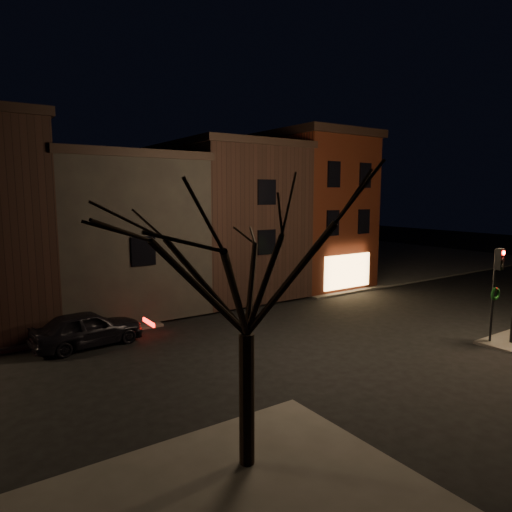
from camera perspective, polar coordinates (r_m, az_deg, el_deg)
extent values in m
plane|color=black|center=(21.44, 6.63, -9.72)|extent=(120.00, 120.00, 0.00)
cube|color=#2D2B28|center=(49.13, 8.98, 0.23)|extent=(30.00, 30.00, 0.12)
cube|color=#4A1A0D|center=(32.90, 6.46, 5.45)|extent=(6.00, 8.00, 10.00)
cube|color=black|center=(33.11, 6.60, 14.56)|extent=(6.50, 8.50, 0.50)
cube|color=#FFC572|center=(30.34, 11.35, -1.88)|extent=(4.00, 0.12, 2.20)
cube|color=black|center=(29.96, -4.31, 4.29)|extent=(7.00, 10.00, 9.00)
cube|color=black|center=(30.05, -4.41, 13.28)|extent=(7.30, 10.30, 0.40)
cube|color=black|center=(27.12, -17.69, 2.53)|extent=(7.50, 10.00, 8.00)
cube|color=black|center=(27.08, -18.06, 11.41)|extent=(7.80, 10.30, 0.40)
cylinder|color=black|center=(21.96, 27.50, -4.43)|extent=(0.10, 0.10, 4.00)
cube|color=black|center=(21.62, 28.19, -0.35)|extent=(0.28, 0.22, 0.90)
cylinder|color=#FF0C07|center=(21.53, 28.52, 0.36)|extent=(0.18, 0.06, 0.18)
cylinder|color=black|center=(21.57, 28.47, -0.38)|extent=(0.18, 0.06, 0.18)
cylinder|color=black|center=(21.60, 28.42, -1.12)|extent=(0.18, 0.06, 0.18)
torus|color=#0C380F|center=(21.90, 27.73, -4.21)|extent=(0.58, 0.14, 0.58)
sphere|color=#990C0C|center=(21.85, 27.81, -3.65)|extent=(0.12, 0.12, 0.12)
cylinder|color=black|center=(11.08, -1.16, -17.51)|extent=(0.36, 0.36, 3.15)
imported|color=black|center=(20.80, -20.32, -8.49)|extent=(4.69, 2.25, 1.55)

